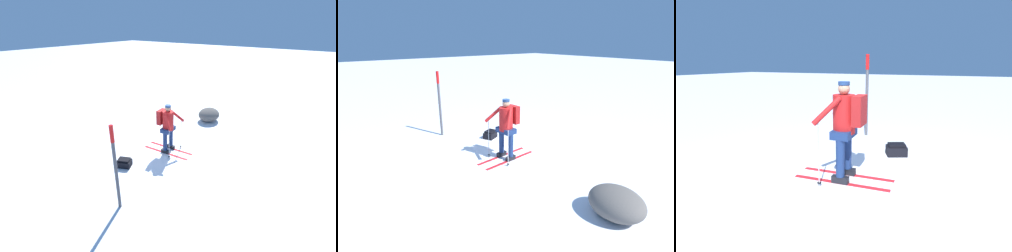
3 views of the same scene
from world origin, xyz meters
TOP-DOWN VIEW (x-y plane):
  - ground_plane at (0.00, 0.00)m, footprint 80.00×80.00m
  - skier at (0.17, -0.24)m, footprint 1.03×1.79m
  - dropped_backpack at (-1.45, 0.31)m, footprint 0.49×0.54m
  - trail_marker at (-2.77, -0.88)m, footprint 0.09×0.09m

SIDE VIEW (x-z plane):
  - ground_plane at x=0.00m, z-range 0.00..0.00m
  - dropped_backpack at x=-1.45m, z-range -0.01..0.27m
  - skier at x=0.17m, z-range 0.16..1.91m
  - trail_marker at x=-2.77m, z-range 0.18..2.45m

